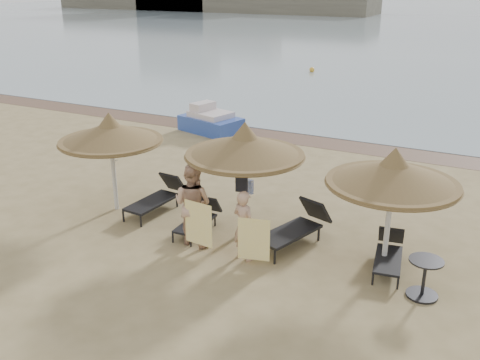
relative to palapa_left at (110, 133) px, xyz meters
The scene contains 19 objects.
ground 3.99m from the palapa_left, 18.58° to the right, with size 160.00×160.00×0.00m, color tan.
sea 79.01m from the palapa_left, 87.65° to the left, with size 200.00×140.00×0.03m, color gray.
wet_sand_strip 9.16m from the palapa_left, 68.76° to the left, with size 200.00×1.60×0.01m, color brown.
palapa_left is the anchor object (origin of this frame).
palapa_center 3.65m from the palapa_left, ahead, with size 2.76×2.76×2.74m.
palapa_right 6.99m from the palapa_left, ahead, with size 2.68×2.68×2.65m.
lounger_far_left 2.04m from the palapa_left, 23.23° to the left, with size 0.78×1.96×0.85m.
lounger_near_left 3.14m from the palapa_left, ahead, with size 0.58×1.61×0.71m.
lounger_near_right 5.22m from the palapa_left, ahead, with size 1.28×2.15×0.91m.
lounger_far_right 7.28m from the palapa_left, ahead, with size 0.76×1.66×0.72m.
side_table 8.11m from the palapa_left, ahead, with size 0.65×0.65×0.78m.
person_left 3.07m from the palapa_left, 14.25° to the right, with size 1.03×0.67×2.24m, color tan.
person_right 4.43m from the palapa_left, 11.72° to the right, with size 0.85×0.55×1.84m, color tan.
towel_left 3.62m from the palapa_left, 18.59° to the right, with size 0.72×0.09×1.02m.
towel_right 4.89m from the palapa_left, 13.85° to the right, with size 0.66×0.18×0.95m.
bag_patterned 3.79m from the palapa_left, ahead, with size 0.29×0.16×0.35m.
bag_dark 3.72m from the palapa_left, ahead, with size 0.29×0.15×0.39m.
pedal_boat 8.01m from the palapa_left, 101.31° to the left, with size 2.67×1.99×1.11m.
buoy_left 23.00m from the palapa_left, 96.70° to the left, with size 0.33×0.33×0.33m, color gold.
Camera 1 is at (5.51, -9.00, 5.76)m, focal length 40.00 mm.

